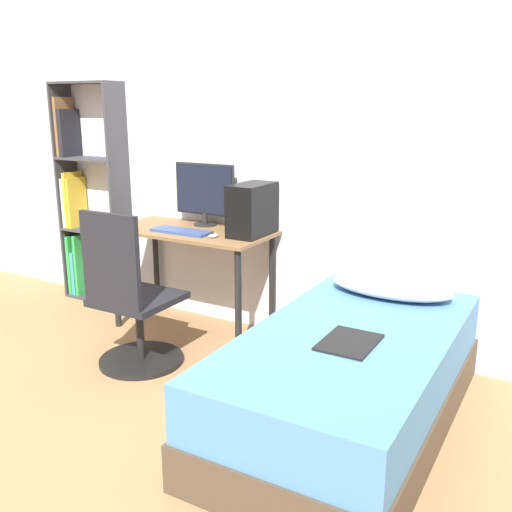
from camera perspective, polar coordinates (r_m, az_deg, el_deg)
ground_plane at (r=3.21m, az=-15.32°, el=-15.10°), size 14.00×14.00×0.00m
wall_back at (r=3.99m, az=-0.96°, el=10.23°), size 8.00×0.05×2.50m
desk at (r=4.00m, az=-6.45°, el=0.99°), size 1.14×0.55×0.74m
bookshelf at (r=4.85m, az=-16.77°, el=5.15°), size 0.59×0.23×1.75m
office_chair at (r=3.55m, az=-12.35°, el=-5.25°), size 0.53×0.53×0.99m
bed at (r=2.96m, az=9.30°, el=-12.03°), size 0.94×1.80×0.50m
pillow at (r=3.41m, az=13.37°, el=-2.97°), size 0.72×0.36×0.11m
magazine at (r=2.73m, az=9.30°, el=-8.51°), size 0.24×0.32×0.01m
monitor at (r=4.07m, az=-5.17°, el=6.40°), size 0.49×0.16×0.44m
keyboard at (r=3.88m, az=-7.49°, el=2.47°), size 0.43×0.15×0.02m
pc_tower at (r=3.75m, az=-0.37°, el=4.67°), size 0.20×0.36×0.34m
mouse at (r=3.73m, az=-4.27°, el=2.05°), size 0.06×0.09×0.02m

